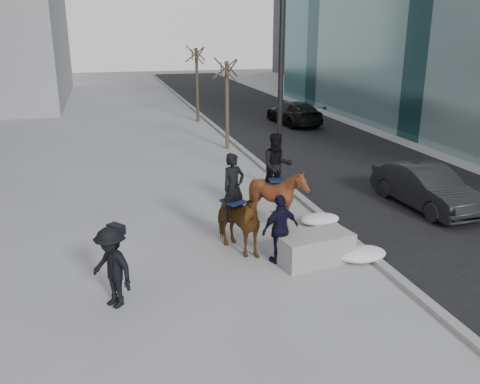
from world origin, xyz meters
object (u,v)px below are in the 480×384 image
object	(u,v)px
mounted_right	(278,191)
mounted_left	(235,217)
car_near	(426,187)
planter	(315,248)

from	to	relation	value
mounted_right	mounted_left	bearing A→B (deg)	-139.93
car_near	mounted_right	xyz separation A→B (m)	(-5.19, -0.32, 0.42)
car_near	mounted_left	size ratio (longest dim) A/B	1.61
planter	car_near	world-z (taller)	car_near
car_near	planter	bearing A→B (deg)	-154.48
planter	mounted_right	size ratio (longest dim) A/B	0.67
planter	mounted_right	distance (m)	2.61
mounted_left	mounted_right	xyz separation A→B (m)	(1.64, 1.38, 0.14)
car_near	mounted_left	xyz separation A→B (m)	(-6.83, -1.69, 0.28)
car_near	mounted_right	size ratio (longest dim) A/B	1.52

